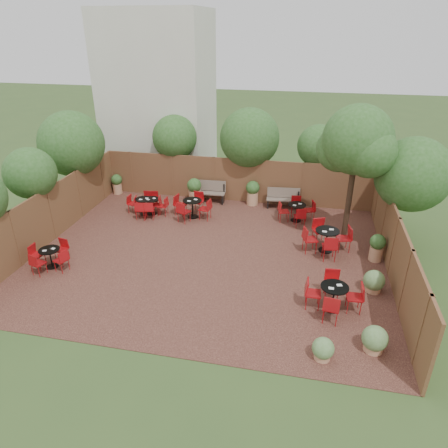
# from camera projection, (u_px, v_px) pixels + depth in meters

# --- Properties ---
(ground) EXTENTS (80.00, 80.00, 0.00)m
(ground) POSITION_uv_depth(u_px,v_px,m) (209.00, 254.00, 14.39)
(ground) COLOR #354F23
(ground) RESTS_ON ground
(courtyard_paving) EXTENTS (12.00, 10.00, 0.02)m
(courtyard_paving) POSITION_uv_depth(u_px,v_px,m) (209.00, 254.00, 14.39)
(courtyard_paving) COLOR #331915
(courtyard_paving) RESTS_ON ground
(fence_back) EXTENTS (12.00, 0.08, 2.00)m
(fence_back) POSITION_uv_depth(u_px,v_px,m) (235.00, 180.00, 18.34)
(fence_back) COLOR brown
(fence_back) RESTS_ON ground
(fence_left) EXTENTS (0.08, 10.00, 2.00)m
(fence_left) POSITION_uv_depth(u_px,v_px,m) (51.00, 214.00, 15.06)
(fence_left) COLOR brown
(fence_left) RESTS_ON ground
(fence_right) EXTENTS (0.08, 10.00, 2.00)m
(fence_right) POSITION_uv_depth(u_px,v_px,m) (394.00, 247.00, 12.84)
(fence_right) COLOR brown
(fence_right) RESTS_ON ground
(neighbour_building) EXTENTS (5.00, 4.00, 8.00)m
(neighbour_building) POSITION_uv_depth(u_px,v_px,m) (159.00, 97.00, 20.50)
(neighbour_building) COLOR beige
(neighbour_building) RESTS_ON ground
(overhang_foliage) EXTENTS (15.82, 10.39, 2.71)m
(overhang_foliage) POSITION_uv_depth(u_px,v_px,m) (195.00, 153.00, 16.21)
(overhang_foliage) COLOR #26511A
(overhang_foliage) RESTS_ON ground
(courtyard_tree) EXTENTS (2.59, 2.49, 4.99)m
(courtyard_tree) POSITION_uv_depth(u_px,v_px,m) (357.00, 145.00, 13.68)
(courtyard_tree) COLOR black
(courtyard_tree) RESTS_ON courtyard_paving
(park_bench_left) EXTENTS (1.58, 0.58, 0.96)m
(park_bench_left) POSITION_uv_depth(u_px,v_px,m) (208.00, 191.00, 18.45)
(park_bench_left) COLOR brown
(park_bench_left) RESTS_ON courtyard_paving
(park_bench_right) EXTENTS (1.46, 0.58, 0.88)m
(park_bench_right) POSITION_uv_depth(u_px,v_px,m) (283.00, 198.00, 17.84)
(park_bench_right) COLOR brown
(park_bench_right) RESTS_ON courtyard_paving
(bistro_tables) EXTENTS (10.54, 7.21, 0.94)m
(bistro_tables) POSITION_uv_depth(u_px,v_px,m) (225.00, 229.00, 15.21)
(bistro_tables) COLOR black
(bistro_tables) RESTS_ON courtyard_paving
(planters) EXTENTS (11.82, 4.48, 1.16)m
(planters) POSITION_uv_depth(u_px,v_px,m) (225.00, 198.00, 17.52)
(planters) COLOR tan
(planters) RESTS_ON courtyard_paving
(low_shrubs) EXTENTS (2.10, 3.75, 0.69)m
(low_shrubs) POSITION_uv_depth(u_px,v_px,m) (364.00, 316.00, 10.82)
(low_shrubs) COLOR tan
(low_shrubs) RESTS_ON courtyard_paving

